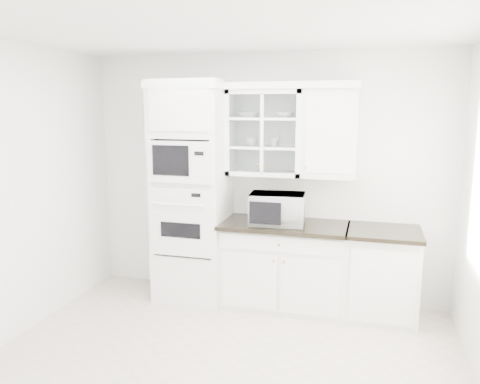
% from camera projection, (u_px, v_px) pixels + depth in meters
% --- Properties ---
extents(ground, '(4.00, 3.50, 0.01)m').
position_uv_depth(ground, '(217.00, 372.00, 3.79)').
color(ground, '#BDAEA1').
rests_on(ground, ground).
extents(room_shell, '(4.00, 3.50, 2.70)m').
position_uv_depth(room_shell, '(231.00, 149.00, 3.87)').
color(room_shell, white).
rests_on(room_shell, ground).
extents(oven_column, '(0.76, 0.68, 2.40)m').
position_uv_depth(oven_column, '(192.00, 192.00, 5.11)').
color(oven_column, white).
rests_on(oven_column, ground).
extents(base_cabinet_run, '(1.32, 0.67, 0.92)m').
position_uv_depth(base_cabinet_run, '(284.00, 264.00, 5.00)').
color(base_cabinet_run, white).
rests_on(base_cabinet_run, ground).
extents(extra_base_cabinet, '(0.72, 0.67, 0.92)m').
position_uv_depth(extra_base_cabinet, '(382.00, 273.00, 4.73)').
color(extra_base_cabinet, white).
rests_on(extra_base_cabinet, ground).
extents(upper_cabinet_glass, '(0.80, 0.33, 0.90)m').
position_uv_depth(upper_cabinet_glass, '(265.00, 133.00, 4.95)').
color(upper_cabinet_glass, white).
rests_on(upper_cabinet_glass, room_shell).
extents(upper_cabinet_solid, '(0.55, 0.33, 0.90)m').
position_uv_depth(upper_cabinet_solid, '(330.00, 134.00, 4.77)').
color(upper_cabinet_solid, white).
rests_on(upper_cabinet_solid, room_shell).
extents(crown_molding, '(2.14, 0.38, 0.07)m').
position_uv_depth(crown_molding, '(256.00, 86.00, 4.87)').
color(crown_molding, white).
rests_on(crown_molding, room_shell).
extents(countertop_microwave, '(0.59, 0.51, 0.32)m').
position_uv_depth(countertop_microwave, '(277.00, 208.00, 4.85)').
color(countertop_microwave, white).
rests_on(countertop_microwave, base_cabinet_run).
extents(bowl_a, '(0.25, 0.25, 0.06)m').
position_uv_depth(bowl_a, '(249.00, 115.00, 4.96)').
color(bowl_a, white).
rests_on(bowl_a, upper_cabinet_glass).
extents(bowl_b, '(0.23, 0.23, 0.06)m').
position_uv_depth(bowl_b, '(284.00, 115.00, 4.85)').
color(bowl_b, white).
rests_on(bowl_b, upper_cabinet_glass).
extents(cup_a, '(0.11, 0.11, 0.09)m').
position_uv_depth(cup_a, '(251.00, 142.00, 5.00)').
color(cup_a, white).
rests_on(cup_a, upper_cabinet_glass).
extents(cup_b, '(0.11, 0.11, 0.09)m').
position_uv_depth(cup_b, '(274.00, 142.00, 4.92)').
color(cup_b, white).
rests_on(cup_b, upper_cabinet_glass).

